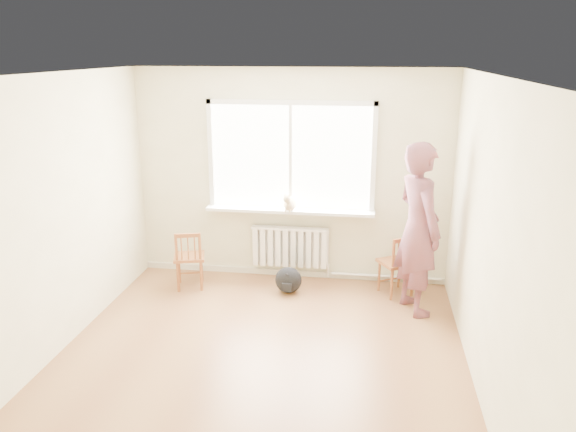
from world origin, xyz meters
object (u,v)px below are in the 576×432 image
at_px(chair_left, 189,259).
at_px(person, 418,229).
at_px(cat, 290,203).
at_px(backpack, 288,280).
at_px(chair_right, 398,265).

xyz_separation_m(chair_left, person, (2.75, -0.21, 0.60)).
bearing_deg(cat, person, -11.44).
bearing_deg(chair_left, backpack, 165.97).
xyz_separation_m(chair_left, backpack, (1.25, 0.04, -0.22)).
distance_m(chair_left, backpack, 1.27).
height_order(chair_left, backpack, chair_left).
distance_m(person, cat, 1.66).
relative_size(chair_right, cat, 2.09).
xyz_separation_m(chair_right, cat, (-1.37, 0.23, 0.66)).
distance_m(chair_left, chair_right, 2.58).
xyz_separation_m(person, backpack, (-1.50, 0.25, -0.81)).
xyz_separation_m(person, cat, (-1.54, 0.61, 0.07)).
distance_m(person, backpack, 1.73).
relative_size(person, backpack, 5.92).
height_order(chair_right, backpack, chair_right).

